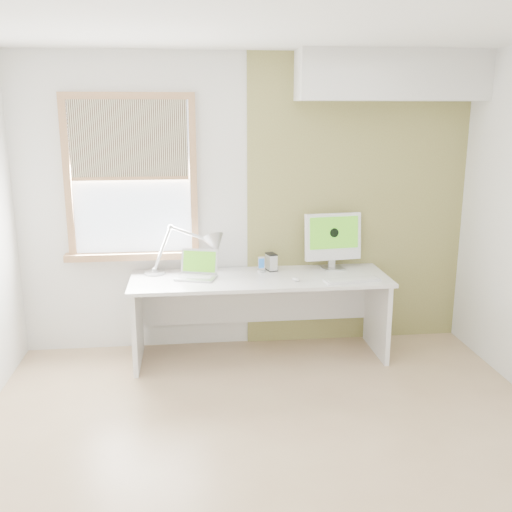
{
  "coord_description": "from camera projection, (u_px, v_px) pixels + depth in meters",
  "views": [
    {
      "loc": [
        -0.5,
        -3.37,
        2.11
      ],
      "look_at": [
        0.0,
        1.05,
        1.0
      ],
      "focal_mm": 40.92,
      "sensor_mm": 36.0,
      "label": 1
    }
  ],
  "objects": [
    {
      "name": "keyboard",
      "position": [
        352.0,
        280.0,
        4.85
      ],
      "size": [
        0.48,
        0.2,
        0.02
      ],
      "color": "white",
      "rests_on": "desk"
    },
    {
      "name": "external_drive",
      "position": [
        271.0,
        262.0,
        5.17
      ],
      "size": [
        0.1,
        0.13,
        0.15
      ],
      "color": "#BABCBF",
      "rests_on": "desk"
    },
    {
      "name": "accent_wall",
      "position": [
        357.0,
        203.0,
        5.28
      ],
      "size": [
        2.0,
        0.02,
        2.6
      ],
      "primitive_type": "cube",
      "color": "olive",
      "rests_on": "room"
    },
    {
      "name": "mouse",
      "position": [
        296.0,
        279.0,
        4.87
      ],
      "size": [
        0.08,
        0.1,
        0.03
      ],
      "primitive_type": "ellipsoid",
      "rotation": [
        0.0,
        0.0,
        0.31
      ],
      "color": "white",
      "rests_on": "desk"
    },
    {
      "name": "room",
      "position": [
        276.0,
        250.0,
        3.5
      ],
      "size": [
        4.04,
        3.54,
        2.64
      ],
      "color": "tan",
      "rests_on": "ground"
    },
    {
      "name": "desk_lamp",
      "position": [
        203.0,
        248.0,
        5.05
      ],
      "size": [
        0.76,
        0.31,
        0.43
      ],
      "color": "#BABCBF",
      "rests_on": "desk"
    },
    {
      "name": "soffit",
      "position": [
        391.0,
        75.0,
        4.87
      ],
      "size": [
        1.6,
        0.4,
        0.42
      ],
      "primitive_type": "cube",
      "color": "white",
      "rests_on": "room"
    },
    {
      "name": "phone_dock",
      "position": [
        261.0,
        268.0,
        5.12
      ],
      "size": [
        0.08,
        0.08,
        0.14
      ],
      "color": "#BABCBF",
      "rests_on": "desk"
    },
    {
      "name": "imac",
      "position": [
        333.0,
        238.0,
        5.18
      ],
      "size": [
        0.52,
        0.19,
        0.5
      ],
      "color": "#BABCBF",
      "rests_on": "desk"
    },
    {
      "name": "window",
      "position": [
        131.0,
        179.0,
        4.98
      ],
      "size": [
        1.2,
        0.14,
        1.42
      ],
      "color": "#A2754D",
      "rests_on": "room"
    },
    {
      "name": "desk",
      "position": [
        259.0,
        297.0,
        5.08
      ],
      "size": [
        2.2,
        0.7,
        0.73
      ],
      "color": "silver",
      "rests_on": "room"
    },
    {
      "name": "laptop",
      "position": [
        197.0,
        271.0,
        4.96
      ],
      "size": [
        0.39,
        0.34,
        0.23
      ],
      "color": "#BABCBF",
      "rests_on": "desk"
    }
  ]
}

